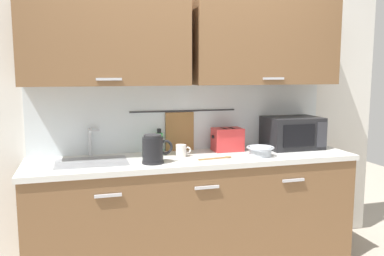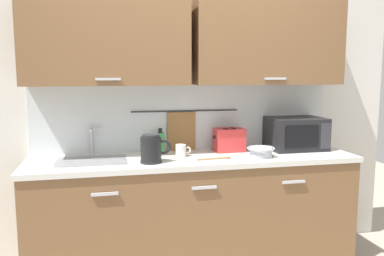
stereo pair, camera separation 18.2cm
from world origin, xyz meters
name	(u,v)px [view 2 (the right image)]	position (x,y,z in m)	size (l,w,h in m)	color
counter_unit	(193,212)	(-0.01, 0.30, 0.46)	(2.53, 0.64, 0.90)	brown
back_wall_assembly	(188,76)	(0.00, 0.53, 1.52)	(3.70, 0.41, 2.50)	silver
sink_faucet	(92,137)	(-0.77, 0.53, 1.04)	(0.09, 0.17, 0.22)	#B2B5BA
microwave	(296,133)	(0.91, 0.41, 1.04)	(0.46, 0.35, 0.27)	black
electric_kettle	(152,149)	(-0.35, 0.16, 1.00)	(0.23, 0.16, 0.21)	black
dish_soap_bottle	(160,142)	(-0.23, 0.53, 0.99)	(0.06, 0.06, 0.20)	green
mug_near_sink	(154,150)	(-0.30, 0.40, 0.95)	(0.12, 0.08, 0.09)	green
mixing_bowl	(261,151)	(0.50, 0.17, 0.94)	(0.21, 0.21, 0.08)	#A5ADB7
toaster	(229,140)	(0.33, 0.45, 1.00)	(0.26, 0.17, 0.19)	red
mug_by_kettle	(181,151)	(-0.10, 0.32, 0.95)	(0.12, 0.08, 0.09)	silver
wooden_spoon	(219,158)	(0.16, 0.17, 0.91)	(0.28, 0.06, 0.01)	#9E7042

